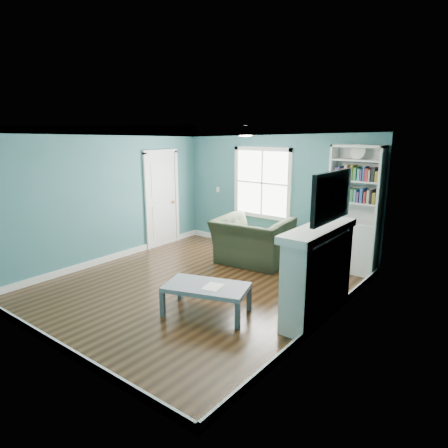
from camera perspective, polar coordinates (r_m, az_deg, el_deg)
The scene contains 13 objects.
floor at distance 6.78m, azimuth -4.06°, elevation -8.86°, with size 5.00×5.00×0.00m, color black.
room_walls at distance 6.35m, azimuth -4.29°, elevation 4.46°, with size 5.00×5.00×5.00m.
trim at distance 6.41m, azimuth -4.24°, elevation 1.41°, with size 4.50×5.00×2.60m.
window at distance 8.52m, azimuth 5.47°, elevation 5.85°, with size 1.40×0.06×1.50m.
bookshelf at distance 7.55m, azimuth 17.99°, elevation 0.20°, with size 0.90×0.35×2.31m.
fireplace at distance 5.65m, azimuth 13.35°, elevation -6.98°, with size 0.44×1.58×1.30m.
tv at distance 5.32m, azimuth 15.17°, elevation 3.83°, with size 0.06×1.10×0.65m, color black.
door at distance 8.96m, azimuth -8.86°, elevation 3.69°, with size 0.12×0.98×2.17m.
ceiling_fixture at distance 5.79m, azimuth 3.05°, elevation 13.22°, with size 0.38×0.38×0.15m.
light_switch at distance 9.24m, azimuth -0.88°, elevation 4.95°, with size 0.08×0.01×0.12m, color white.
recliner at distance 7.74m, azimuth 4.12°, elevation -1.36°, with size 1.36×0.88×1.19m, color black.
coffee_table at distance 5.71m, azimuth -2.53°, elevation -9.24°, with size 1.31×0.98×0.42m.
paper_sheet at distance 5.64m, azimuth -1.60°, elevation -8.94°, with size 0.23×0.30×0.00m, color white.
Camera 1 is at (4.20, -4.66, 2.58)m, focal length 32.00 mm.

